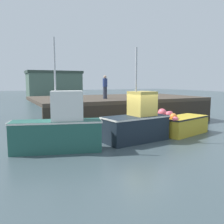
{
  "coord_description": "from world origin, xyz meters",
  "views": [
    {
      "loc": [
        -7.13,
        -10.76,
        3.16
      ],
      "look_at": [
        -0.13,
        3.66,
        1.16
      ],
      "focal_mm": 38.93,
      "sensor_mm": 36.0,
      "label": 1
    }
  ],
  "objects_px": {
    "fishing_boat_near_left": "(59,129)",
    "mooring_buoy_foreground": "(110,133)",
    "fishing_boat_near_right": "(137,123)",
    "dockworker": "(105,87)",
    "fishing_boat_mid": "(182,124)"
  },
  "relations": [
    {
      "from": "mooring_buoy_foreground",
      "to": "dockworker",
      "type": "bearing_deg",
      "value": 69.0
    },
    {
      "from": "fishing_boat_near_left",
      "to": "dockworker",
      "type": "xyz_separation_m",
      "value": [
        4.72,
        5.35,
        1.74
      ]
    },
    {
      "from": "fishing_boat_near_left",
      "to": "dockworker",
      "type": "bearing_deg",
      "value": 48.6
    },
    {
      "from": "fishing_boat_near_right",
      "to": "fishing_boat_near_left",
      "type": "bearing_deg",
      "value": -177.62
    },
    {
      "from": "fishing_boat_mid",
      "to": "mooring_buoy_foreground",
      "type": "xyz_separation_m",
      "value": [
        -4.57,
        0.6,
        -0.27
      ]
    },
    {
      "from": "fishing_boat_mid",
      "to": "dockworker",
      "type": "bearing_deg",
      "value": 120.27
    },
    {
      "from": "fishing_boat_mid",
      "to": "dockworker",
      "type": "distance_m",
      "value": 6.13
    },
    {
      "from": "fishing_boat_near_left",
      "to": "fishing_boat_near_right",
      "type": "xyz_separation_m",
      "value": [
        4.24,
        0.18,
        -0.07
      ]
    },
    {
      "from": "fishing_boat_near_right",
      "to": "fishing_boat_mid",
      "type": "relative_size",
      "value": 1.37
    },
    {
      "from": "fishing_boat_near_right",
      "to": "dockworker",
      "type": "height_order",
      "value": "fishing_boat_near_right"
    },
    {
      "from": "fishing_boat_mid",
      "to": "fishing_boat_near_right",
      "type": "bearing_deg",
      "value": -176.35
    },
    {
      "from": "fishing_boat_near_left",
      "to": "mooring_buoy_foreground",
      "type": "distance_m",
      "value": 3.27
    },
    {
      "from": "fishing_boat_near_left",
      "to": "fishing_boat_mid",
      "type": "relative_size",
      "value": 1.42
    },
    {
      "from": "fishing_boat_mid",
      "to": "fishing_boat_near_left",
      "type": "bearing_deg",
      "value": -177.05
    },
    {
      "from": "fishing_boat_near_left",
      "to": "fishing_boat_mid",
      "type": "xyz_separation_m",
      "value": [
        7.61,
        0.39,
        -0.41
      ]
    }
  ]
}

